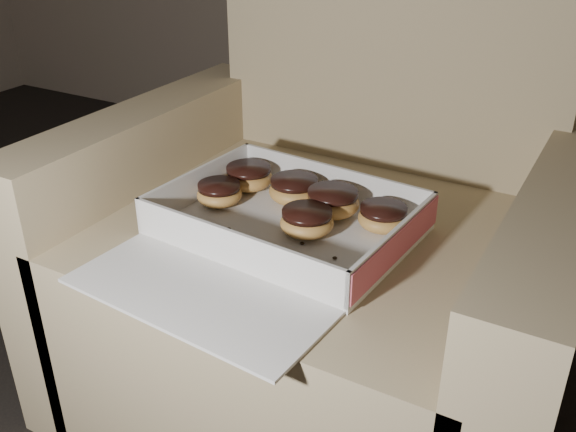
{
  "coord_description": "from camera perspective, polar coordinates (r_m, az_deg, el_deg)",
  "views": [
    {
      "loc": [
        0.62,
        0.22,
        0.88
      ],
      "look_at": [
        0.19,
        0.99,
        0.42
      ],
      "focal_mm": 40.0,
      "sensor_mm": 36.0,
      "label": 1
    }
  ],
  "objects": [
    {
      "name": "crumb_e",
      "position": [
        0.93,
        4.18,
        -3.74
      ],
      "size": [
        0.01,
        0.01,
        0.0
      ],
      "primitive_type": "ellipsoid",
      "color": "black",
      "rests_on": "bakery_box"
    },
    {
      "name": "donut_a",
      "position": [
        1.0,
        8.45,
        -0.1
      ],
      "size": [
        0.08,
        0.08,
        0.04
      ],
      "color": "#BF8342",
      "rests_on": "bakery_box"
    },
    {
      "name": "crumb_c",
      "position": [
        1.0,
        -9.97,
        -1.63
      ],
      "size": [
        0.01,
        0.01,
        0.0
      ],
      "primitive_type": "ellipsoid",
      "color": "black",
      "rests_on": "bakery_box"
    },
    {
      "name": "bakery_box",
      "position": [
        0.98,
        -1.15,
        -1.72
      ],
      "size": [
        0.41,
        0.46,
        0.06
      ],
      "rotation": [
        0.0,
        0.0,
        -0.08
      ],
      "color": "silver",
      "rests_on": "armchair"
    },
    {
      "name": "donut_c",
      "position": [
        0.98,
        1.68,
        -0.47
      ],
      "size": [
        0.08,
        0.08,
        0.04
      ],
      "color": "#BF8342",
      "rests_on": "bakery_box"
    },
    {
      "name": "crumb_b",
      "position": [
        0.96,
        1.27,
        -2.44
      ],
      "size": [
        0.01,
        0.01,
        0.0
      ],
      "primitive_type": "ellipsoid",
      "color": "black",
      "rests_on": "bakery_box"
    },
    {
      "name": "donut_e",
      "position": [
        1.08,
        0.56,
        2.36
      ],
      "size": [
        0.09,
        0.09,
        0.04
      ],
      "color": "#BF8342",
      "rests_on": "bakery_box"
    },
    {
      "name": "donut_d",
      "position": [
        1.04,
        3.98,
        1.26
      ],
      "size": [
        0.09,
        0.09,
        0.04
      ],
      "color": "#BF8342",
      "rests_on": "bakery_box"
    },
    {
      "name": "donut_f",
      "position": [
        1.08,
        -6.13,
        2.03
      ],
      "size": [
        0.08,
        0.08,
        0.04
      ],
      "color": "#BF8342",
      "rests_on": "bakery_box"
    },
    {
      "name": "crumb_d",
      "position": [
        0.88,
        3.65,
        -5.71
      ],
      "size": [
        0.01,
        0.01,
        0.0
      ],
      "primitive_type": "ellipsoid",
      "color": "black",
      "rests_on": "bakery_box"
    },
    {
      "name": "crumb_a",
      "position": [
        1.0,
        -5.3,
        -1.15
      ],
      "size": [
        0.01,
        0.01,
        0.0
      ],
      "primitive_type": "ellipsoid",
      "color": "black",
      "rests_on": "bakery_box"
    },
    {
      "name": "armchair",
      "position": [
        1.15,
        3.67,
        -4.26
      ],
      "size": [
        0.83,
        0.7,
        0.87
      ],
      "color": "#998361",
      "rests_on": "floor"
    },
    {
      "name": "donut_b",
      "position": [
        1.13,
        -3.51,
        3.51
      ],
      "size": [
        0.08,
        0.08,
        0.04
      ],
      "color": "#BF8342",
      "rests_on": "bakery_box"
    }
  ]
}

